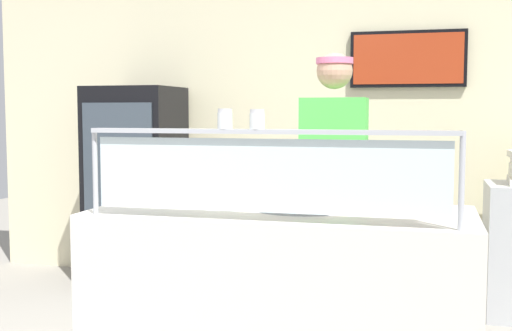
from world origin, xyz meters
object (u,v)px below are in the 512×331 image
(parmesan_shaker, at_px, (225,120))
(pizza_server, at_px, (300,201))
(pepper_flake_shaker, at_px, (257,121))
(worker_figure, at_px, (334,182))
(pizza_tray, at_px, (302,205))
(drink_fridge, at_px, (136,187))

(parmesan_shaker, bearing_deg, pizza_server, 58.29)
(parmesan_shaker, relative_size, pepper_flake_shaker, 1.03)
(parmesan_shaker, distance_m, worker_figure, 1.20)
(pizza_tray, xyz_separation_m, parmesan_shaker, (-0.26, -0.43, 0.42))
(worker_figure, bearing_deg, parmesan_shaker, -106.36)
(pepper_flake_shaker, xyz_separation_m, worker_figure, (0.18, 1.09, -0.38))
(pizza_server, distance_m, parmesan_shaker, 0.62)
(pizza_tray, relative_size, parmesan_shaker, 5.88)
(worker_figure, relative_size, drink_fridge, 1.09)
(drink_fridge, bearing_deg, pizza_server, -45.44)
(worker_figure, xyz_separation_m, drink_fridge, (-1.75, 1.02, -0.20))
(pizza_tray, relative_size, drink_fridge, 0.32)
(pizza_server, bearing_deg, parmesan_shaker, -134.13)
(pizza_tray, bearing_deg, pepper_flake_shaker, -105.11)
(parmesan_shaker, xyz_separation_m, pepper_flake_shaker, (0.14, -0.00, -0.00))
(pepper_flake_shaker, distance_m, worker_figure, 1.17)
(pizza_server, bearing_deg, pizza_tray, 57.55)
(pizza_server, bearing_deg, pepper_flake_shaker, -117.28)
(pizza_server, distance_m, pepper_flake_shaker, 0.58)
(drink_fridge, bearing_deg, pepper_flake_shaker, -53.36)
(pizza_server, bearing_deg, worker_figure, 71.80)
(worker_figure, bearing_deg, pizza_tray, -95.34)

